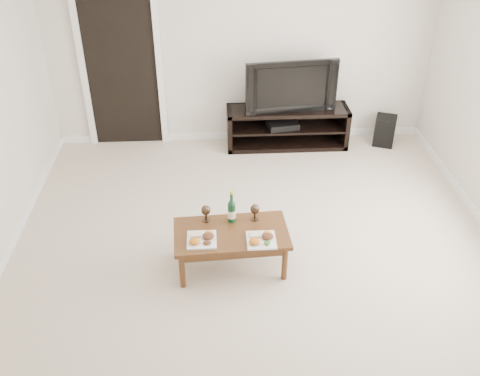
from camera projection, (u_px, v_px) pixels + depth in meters
name	position (u px, v px, depth m)	size (l,w,h in m)	color
floor	(258.00, 267.00, 5.25)	(5.50, 5.50, 0.00)	beige
back_wall	(241.00, 47.00, 6.86)	(5.00, 0.04, 2.60)	beige
doorway	(122.00, 71.00, 6.91)	(0.90, 0.02, 2.05)	black
media_console	(287.00, 127.00, 7.22)	(1.62, 0.45, 0.55)	black
television	(289.00, 84.00, 6.88)	(1.19, 0.16, 0.69)	black
av_receiver	(283.00, 124.00, 7.18)	(0.40, 0.30, 0.08)	black
subwoofer	(385.00, 131.00, 7.29)	(0.27, 0.27, 0.41)	black
coffee_table	(231.00, 249.00, 5.15)	(1.08, 0.59, 0.42)	#573218
plate_left	(202.00, 238.00, 4.91)	(0.27, 0.27, 0.07)	white
plate_right	(261.00, 238.00, 4.90)	(0.27, 0.27, 0.07)	white
wine_bottle	(232.00, 206.00, 5.09)	(0.07, 0.07, 0.35)	#0F391F
goblet_left	(206.00, 213.00, 5.14)	(0.09, 0.09, 0.17)	#3B2D20
goblet_right	(255.00, 212.00, 5.16)	(0.09, 0.09, 0.17)	#3B2D20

